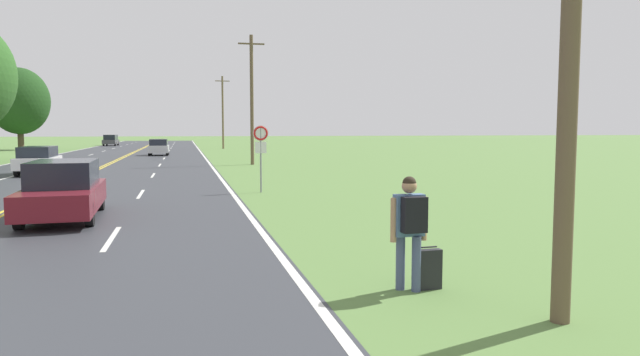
{
  "coord_description": "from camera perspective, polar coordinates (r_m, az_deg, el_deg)",
  "views": [
    {
      "loc": [
        5.15,
        -5.86,
        2.45
      ],
      "look_at": [
        8.81,
        9.43,
        1.1
      ],
      "focal_mm": 32.0,
      "sensor_mm": 36.0,
      "label": 1
    }
  ],
  "objects": [
    {
      "name": "utility_pole_far",
      "position": [
        73.13,
        -9.7,
        6.59
      ],
      "size": [
        1.8,
        0.24,
        9.08
      ],
      "color": "brown",
      "rests_on": "ground"
    },
    {
      "name": "tree_left_verge",
      "position": [
        76.39,
        -27.87,
        6.81
      ],
      "size": [
        6.81,
        6.81,
        9.69
      ],
      "color": "#473828",
      "rests_on": "ground"
    },
    {
      "name": "car_maroon_sedan_mid_near",
      "position": [
        17.11,
        -24.26,
        -1.08
      ],
      "size": [
        2.05,
        4.97,
        1.59
      ],
      "rotation": [
        0.0,
        0.0,
        -1.52
      ],
      "color": "black",
      "rests_on": "ground"
    },
    {
      "name": "car_white_suv_mid_far",
      "position": [
        34.43,
        -26.35,
        1.7
      ],
      "size": [
        1.93,
        4.28,
        1.52
      ],
      "rotation": [
        0.0,
        0.0,
        1.61
      ],
      "color": "black",
      "rests_on": "ground"
    },
    {
      "name": "car_dark_grey_van_distant",
      "position": [
        90.7,
        -20.19,
        3.59
      ],
      "size": [
        2.0,
        4.47,
        1.64
      ],
      "rotation": [
        0.0,
        0.0,
        1.54
      ],
      "color": "black",
      "rests_on": "ground"
    },
    {
      "name": "hitchhiker_person",
      "position": [
        8.69,
        8.99,
        -4.32
      ],
      "size": [
        0.59,
        0.43,
        1.75
      ],
      "rotation": [
        0.0,
        0.0,
        1.62
      ],
      "color": "#475175",
      "rests_on": "ground"
    },
    {
      "name": "suitcase",
      "position": [
        9.0,
        10.68,
        -8.97
      ],
      "size": [
        0.45,
        0.16,
        0.67
      ],
      "rotation": [
        0.0,
        0.0,
        1.62
      ],
      "color": "black",
      "rests_on": "ground"
    },
    {
      "name": "car_silver_hatchback_receding",
      "position": [
        55.66,
        -15.82,
        3.01
      ],
      "size": [
        1.81,
        3.47,
        1.53
      ],
      "rotation": [
        0.0,
        0.0,
        -1.58
      ],
      "color": "black",
      "rests_on": "ground"
    },
    {
      "name": "traffic_sign",
      "position": [
        22.15,
        -5.95,
        3.6
      ],
      "size": [
        0.6,
        0.1,
        2.6
      ],
      "color": "gray",
      "rests_on": "ground"
    },
    {
      "name": "utility_pole_midground",
      "position": [
        39.88,
        -6.84,
        7.94
      ],
      "size": [
        1.8,
        0.24,
        8.88
      ],
      "color": "brown",
      "rests_on": "ground"
    }
  ]
}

